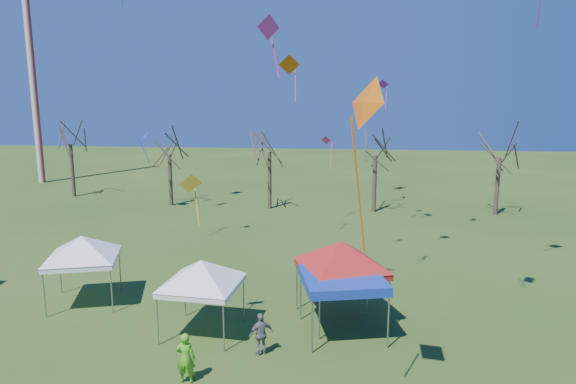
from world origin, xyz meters
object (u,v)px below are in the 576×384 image
Objects in this scene: tent_red at (342,247)px; tree_4 at (501,136)px; tree_2 at (269,131)px; tree_1 at (168,136)px; tent_white_mid at (201,265)px; radio_mast at (31,60)px; tree_3 at (376,135)px; person_grey at (261,334)px; person_green at (186,358)px; tent_white_west at (81,240)px; tent_blue at (342,280)px; tree_0 at (69,125)px.

tree_4 is at bearing 59.47° from tent_red.
tree_2 is at bearing 106.08° from tent_red.
tree_1 is 1.94× the size of tent_white_mid.
radio_mast reaches higher than tree_3.
tree_3 is at bearing -2.06° from tree_1.
tent_red reaches higher than person_grey.
tree_1 reaches higher than person_green.
person_green is at bearing -42.14° from tent_white_west.
radio_mast is 3.31× the size of tree_1.
tent_blue is at bearing 5.62° from tent_white_mid.
tree_1 is at bearing 178.15° from tree_2.
tent_blue reaches higher than person_grey.
tree_3 reaches higher than tree_1.
tree_2 is (25.63, -9.62, -6.21)m from radio_mast.
tree_1 is 26.13m from tree_4.
radio_mast reaches higher than tent_white_mid.
tent_white_mid is 4.03m from person_green.
tree_0 is at bearing 136.11° from tent_red.
tree_0 is 1.03× the size of tree_2.
tree_3 is at bearing -134.05° from person_grey.
tent_red is at bearing -136.60° from person_green.
tree_0 is 2.06× the size of tent_red.
tent_blue is at bearing -87.79° from tent_red.
tree_2 is 2.24× the size of tent_blue.
tree_1 is at bearing -73.88° from person_green.
tent_blue is at bearing -118.91° from tree_4.
person_green is (-16.80, -25.39, -5.20)m from tree_4.
tree_1 is 0.92× the size of tree_2.
tent_red is 4.93m from person_grey.
tree_0 is (7.15, -6.62, -6.01)m from radio_mast.
tent_white_west reaches higher than person_green.
person_grey is at bearing -49.28° from radio_mast.
person_green reaches higher than person_grey.
tent_white_mid is (-7.88, -21.91, -3.30)m from tree_3.
tree_3 reaches higher than tree_4.
tent_white_mid is at bearing -128.19° from tree_4.
tree_4 reaches higher than tent_red.
tree_0 reaches higher than tree_2.
tent_white_west is (-23.25, -19.55, -3.16)m from tree_4.
tent_blue is (11.47, -1.78, -0.71)m from tent_white_west.
tent_white_west is (-13.93, -19.59, -3.18)m from tree_3.
tree_2 reaches higher than tent_blue.
tent_white_mid is (6.05, -2.32, -0.12)m from tent_white_west.
tent_red is (24.37, -23.45, -3.34)m from tree_0.
tree_1 is 4.40× the size of person_green.
tent_white_mid is (26.16, -31.86, -9.72)m from radio_mast.
tent_white_west is (12.95, -22.93, -3.58)m from tree_0.
tent_blue is at bearing -8.84° from tent_white_west.
radio_mast is 20.72m from tree_1.
tree_2 is (8.40, -0.27, 0.50)m from tree_1.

